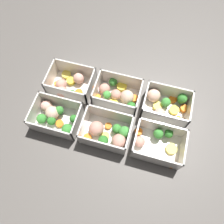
{
  "coord_description": "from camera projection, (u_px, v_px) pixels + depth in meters",
  "views": [
    {
      "loc": [
        -0.08,
        0.3,
        0.73
      ],
      "look_at": [
        0.0,
        0.0,
        0.03
      ],
      "focal_mm": 35.0,
      "sensor_mm": 36.0,
      "label": 1
    }
  ],
  "objects": [
    {
      "name": "ground_plane",
      "position": [
        112.0,
        115.0,
        0.79
      ],
      "size": [
        4.0,
        4.0,
        0.0
      ],
      "primitive_type": "plane",
      "color": "#56514C"
    },
    {
      "name": "container_near_left",
      "position": [
        164.0,
        104.0,
        0.78
      ],
      "size": [
        0.17,
        0.13,
        0.07
      ],
      "color": "silver",
      "rests_on": "ground_plane"
    },
    {
      "name": "container_near_center",
      "position": [
        118.0,
        95.0,
        0.8
      ],
      "size": [
        0.17,
        0.13,
        0.07
      ],
      "color": "silver",
      "rests_on": "ground_plane"
    },
    {
      "name": "container_near_right",
      "position": [
        70.0,
        84.0,
        0.82
      ],
      "size": [
        0.17,
        0.14,
        0.07
      ],
      "color": "silver",
      "rests_on": "ground_plane"
    },
    {
      "name": "container_far_left",
      "position": [
        157.0,
        143.0,
        0.72
      ],
      "size": [
        0.17,
        0.13,
        0.07
      ],
      "color": "silver",
      "rests_on": "ground_plane"
    },
    {
      "name": "container_far_center",
      "position": [
        108.0,
        133.0,
        0.74
      ],
      "size": [
        0.16,
        0.12,
        0.07
      ],
      "color": "silver",
      "rests_on": "ground_plane"
    },
    {
      "name": "container_far_right",
      "position": [
        55.0,
        117.0,
        0.76
      ],
      "size": [
        0.16,
        0.12,
        0.07
      ],
      "color": "silver",
      "rests_on": "ground_plane"
    }
  ]
}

